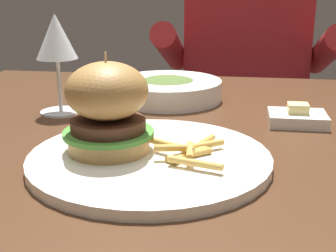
{
  "coord_description": "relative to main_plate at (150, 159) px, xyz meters",
  "views": [
    {
      "loc": [
        0.03,
        -0.72,
        0.97
      ],
      "look_at": [
        -0.06,
        -0.13,
        0.78
      ],
      "focal_mm": 50.0,
      "sensor_mm": 36.0,
      "label": 1
    }
  ],
  "objects": [
    {
      "name": "dining_table",
      "position": [
        0.08,
        0.16,
        -0.1
      ],
      "size": [
        1.18,
        0.9,
        0.74
      ],
      "color": "#472B19",
      "rests_on": "ground"
    },
    {
      "name": "main_plate",
      "position": [
        0.0,
        0.0,
        0.0
      ],
      "size": [
        0.32,
        0.32,
        0.01
      ],
      "primitive_type": "cylinder",
      "color": "white",
      "rests_on": "dining_table"
    },
    {
      "name": "burger_sandwich",
      "position": [
        -0.06,
        0.01,
        0.07
      ],
      "size": [
        0.12,
        0.12,
        0.13
      ],
      "color": "tan",
      "rests_on": "main_plate"
    },
    {
      "name": "fries_pile",
      "position": [
        0.05,
        -0.01,
        0.02
      ],
      "size": [
        0.11,
        0.12,
        0.02
      ],
      "color": "gold",
      "rests_on": "main_plate"
    },
    {
      "name": "wine_glass",
      "position": [
        -0.21,
        0.22,
        0.12
      ],
      "size": [
        0.07,
        0.07,
        0.18
      ],
      "color": "silver",
      "rests_on": "dining_table"
    },
    {
      "name": "butter_dish",
      "position": [
        0.21,
        0.21,
        0.0
      ],
      "size": [
        0.1,
        0.07,
        0.04
      ],
      "color": "white",
      "rests_on": "dining_table"
    },
    {
      "name": "soup_bowl",
      "position": [
        -0.03,
        0.35,
        0.02
      ],
      "size": [
        0.22,
        0.22,
        0.05
      ],
      "color": "white",
      "rests_on": "dining_table"
    },
    {
      "name": "diner_person",
      "position": [
        0.14,
        0.88,
        -0.18
      ],
      "size": [
        0.51,
        0.36,
        1.18
      ],
      "color": "#282833",
      "rests_on": "ground"
    }
  ]
}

